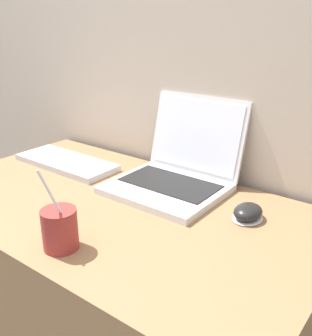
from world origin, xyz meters
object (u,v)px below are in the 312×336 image
object	(u,v)px
laptop	(177,170)
computer_mouse	(248,213)
drink_cup	(60,228)
external_keyboard	(66,162)

from	to	relation	value
laptop	computer_mouse	world-z (taller)	laptop
laptop	drink_cup	world-z (taller)	laptop
laptop	drink_cup	size ratio (longest dim) A/B	1.75
laptop	computer_mouse	xyz separation A→B (m)	(0.26, -0.06, -0.03)
computer_mouse	external_keyboard	bearing A→B (deg)	-178.24
external_keyboard	drink_cup	bearing A→B (deg)	-41.74
drink_cup	external_keyboard	bearing A→B (deg)	138.26
drink_cup	computer_mouse	xyz separation A→B (m)	(0.26, 0.36, -0.03)
laptop	drink_cup	xyz separation A→B (m)	(-0.01, -0.43, -0.00)
drink_cup	external_keyboard	xyz separation A→B (m)	(-0.38, 0.34, -0.04)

